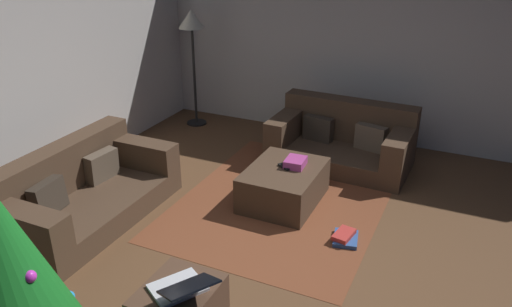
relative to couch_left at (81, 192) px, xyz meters
The scene contains 12 objects.
ground_plane 2.26m from the couch_left, 88.73° to the right, with size 6.40×6.40×0.00m, color brown.
corner_partition 4.04m from the couch_left, 35.15° to the right, with size 0.12×6.40×2.60m, color #B5B0AB.
couch_left is the anchor object (origin of this frame).
couch_right 3.02m from the couch_left, 40.35° to the right, with size 0.93×1.65×0.72m.
ottoman 2.01m from the couch_left, 56.62° to the right, with size 0.91×0.70×0.38m, color #473323.
gift_box 2.14m from the couch_left, 55.52° to the right, with size 0.24×0.19×0.08m, color #B23F8C.
tv_remote 2.01m from the couch_left, 56.19° to the right, with size 0.05×0.16×0.02m, color black.
christmas_tree 2.25m from the couch_left, 146.14° to the right, with size 0.98×0.98×1.70m.
laptop 2.28m from the couch_left, 121.33° to the right, with size 0.48×0.51×0.19m.
book_stack 2.56m from the couch_left, 74.83° to the right, with size 0.31×0.27×0.08m.
corner_lamp 2.90m from the couch_left, ahead, with size 0.36×0.36×1.61m.
area_rug 2.02m from the couch_left, 56.62° to the right, with size 2.60×2.00×0.01m, color brown.
Camera 1 is at (-3.22, -1.10, 2.63)m, focal length 35.27 mm.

